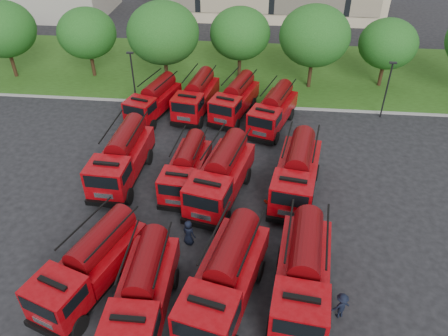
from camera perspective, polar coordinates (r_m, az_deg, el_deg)
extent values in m
plane|color=black|center=(26.22, 0.44, -10.78)|extent=(140.00, 140.00, 0.00)
cube|color=#224311|center=(47.81, 3.38, 12.65)|extent=(70.00, 16.00, 0.12)
cube|color=gray|center=(40.52, 2.79, 8.09)|extent=(70.00, 0.30, 0.14)
cylinder|color=#382314|center=(50.56, -25.81, 12.00)|extent=(0.36, 0.36, 2.62)
ellipsoid|color=#164413|center=(49.36, -26.96, 15.88)|extent=(6.30, 6.30, 5.36)
cylinder|color=#382314|center=(47.92, -16.75, 12.71)|extent=(0.36, 0.36, 2.38)
ellipsoid|color=#164413|center=(46.75, -17.48, 16.47)|extent=(5.71, 5.71, 4.86)
cylinder|color=#382314|center=(44.18, -7.53, 12.23)|extent=(0.36, 0.36, 2.80)
ellipsoid|color=#164413|center=(42.73, -7.96, 17.08)|extent=(6.72, 6.72, 5.71)
cylinder|color=#382314|center=(45.56, 2.01, 13.05)|extent=(0.36, 0.36, 2.45)
ellipsoid|color=#164413|center=(44.31, 2.11, 17.17)|extent=(5.88, 5.88, 5.00)
cylinder|color=#382314|center=(44.28, 11.15, 11.87)|extent=(0.36, 0.36, 2.73)
ellipsoid|color=#164413|center=(42.87, 11.76, 16.56)|extent=(6.55, 6.55, 5.57)
cylinder|color=#382314|center=(46.49, 19.80, 11.30)|extent=(0.36, 0.36, 2.27)
ellipsoid|color=#164413|center=(45.34, 20.64, 14.95)|extent=(5.46, 5.46, 4.64)
cylinder|color=black|center=(40.45, -11.73, 11.16)|extent=(0.14, 0.14, 5.00)
cube|color=black|center=(39.47, -12.19, 14.50)|extent=(0.60, 0.25, 0.12)
cylinder|color=black|center=(40.15, 20.43, 9.39)|extent=(0.14, 0.14, 5.00)
cube|color=black|center=(39.16, 21.22, 12.69)|extent=(0.60, 0.25, 0.12)
cube|color=black|center=(25.08, -16.62, -13.49)|extent=(4.56, 7.43, 0.30)
cube|color=black|center=(23.78, -22.24, -19.17)|extent=(2.46, 1.09, 0.35)
cube|color=maroon|center=(23.26, -20.93, -15.54)|extent=(3.07, 2.92, 1.97)
cube|color=black|center=(22.53, -23.17, -16.69)|extent=(2.01, 0.76, 0.86)
cube|color=maroon|center=(25.00, -15.34, -10.61)|extent=(3.89, 5.20, 1.31)
cylinder|color=#530407|center=(24.26, -15.74, -8.87)|extent=(2.85, 4.50, 1.51)
cylinder|color=black|center=(24.77, -22.64, -16.51)|extent=(0.71, 1.16, 1.11)
cylinder|color=black|center=(23.54, -18.45, -18.91)|extent=(0.71, 1.16, 1.11)
cylinder|color=black|center=(26.59, -16.07, -10.10)|extent=(0.71, 1.16, 1.11)
cylinder|color=black|center=(25.44, -11.94, -11.91)|extent=(0.71, 1.16, 1.11)
cube|color=black|center=(23.41, -10.20, -17.04)|extent=(2.31, 6.88, 0.29)
cube|color=maroon|center=(21.24, -12.10, -20.27)|extent=(2.42, 2.18, 1.91)
cube|color=maroon|center=(23.44, -9.78, -13.80)|extent=(2.44, 4.53, 1.28)
cylinder|color=#530407|center=(22.66, -10.05, -12.10)|extent=(1.50, 4.13, 1.47)
cylinder|color=black|center=(24.79, -11.80, -13.61)|extent=(0.35, 1.08, 1.08)
cylinder|color=black|center=(24.31, -6.52, -14.18)|extent=(0.35, 1.08, 1.08)
cube|color=black|center=(23.44, 0.18, -15.81)|extent=(4.19, 7.95, 0.32)
cube|color=maroon|center=(21.03, -2.25, -19.05)|extent=(3.13, 2.93, 2.11)
cube|color=black|center=(20.01, -3.61, -20.93)|extent=(2.22, 0.58, 0.92)
cube|color=maroon|center=(23.50, 1.15, -12.35)|extent=(3.74, 5.46, 1.41)
cylinder|color=#530407|center=(22.65, 1.19, -10.43)|extent=(2.64, 4.80, 1.62)
cylinder|color=black|center=(22.32, -5.56, -20.48)|extent=(0.65, 1.25, 1.19)
cylinder|color=black|center=(24.97, -1.09, -11.89)|extent=(0.65, 1.25, 1.19)
cylinder|color=black|center=(24.50, 4.54, -13.28)|extent=(0.65, 1.25, 1.19)
cube|color=black|center=(23.99, 9.98, -14.99)|extent=(3.29, 7.68, 0.32)
cube|color=maroon|center=(21.48, 9.80, -18.23)|extent=(2.86, 2.63, 2.07)
cube|color=black|center=(20.40, 9.67, -20.13)|extent=(2.22, 0.31, 0.90)
cube|color=maroon|center=(24.12, 10.40, -11.58)|extent=(3.16, 5.16, 1.38)
cylinder|color=#530407|center=(23.31, 10.70, -9.72)|extent=(2.10, 4.62, 1.60)
cylinder|color=black|center=(22.42, 6.09, -20.19)|extent=(0.51, 1.21, 1.17)
cylinder|color=black|center=(25.32, 7.48, -11.46)|extent=(0.51, 1.21, 1.17)
cylinder|color=black|center=(25.40, 13.08, -12.13)|extent=(0.51, 1.21, 1.17)
cube|color=black|center=(31.97, -12.91, -0.16)|extent=(2.81, 7.49, 0.32)
cube|color=black|center=(29.34, -15.27, -4.54)|extent=(2.64, 0.40, 0.37)
cube|color=maroon|center=(29.43, -14.81, -1.19)|extent=(2.70, 2.45, 2.05)
cube|color=black|center=(28.30, -15.79, -1.87)|extent=(2.21, 0.17, 0.90)
cube|color=maroon|center=(32.37, -12.44, 2.25)|extent=(2.83, 4.97, 1.37)
cylinder|color=#530407|center=(31.77, -12.70, 3.92)|extent=(1.81, 4.50, 1.58)
cylinder|color=black|center=(30.51, -16.69, -3.13)|extent=(0.43, 1.18, 1.16)
cylinder|color=black|center=(29.64, -12.40, -3.64)|extent=(0.43, 1.18, 1.16)
cylinder|color=black|center=(33.87, -13.76, 1.77)|extent=(0.43, 1.18, 1.16)
cylinder|color=black|center=(33.08, -9.85, 1.44)|extent=(0.43, 1.18, 1.16)
cube|color=black|center=(30.57, -4.83, -1.37)|extent=(2.69, 6.50, 0.27)
cube|color=black|center=(28.25, -6.54, -5.34)|extent=(2.27, 0.45, 0.32)
cube|color=maroon|center=(28.32, -6.09, -2.37)|extent=(2.40, 2.20, 1.76)
cube|color=black|center=(27.32, -6.73, -3.00)|extent=(1.89, 0.23, 0.77)
cube|color=maroon|center=(30.90, -4.42, 0.80)|extent=(2.61, 4.35, 1.17)
cylinder|color=#530407|center=(30.36, -4.50, 2.27)|extent=(1.72, 3.91, 1.36)
cylinder|color=black|center=(29.17, -8.01, -4.02)|extent=(0.41, 1.02, 0.99)
cylinder|color=black|center=(28.65, -4.05, -4.58)|extent=(0.41, 1.02, 0.99)
cylinder|color=black|center=(32.12, -5.85, 0.47)|extent=(0.41, 1.02, 0.99)
cylinder|color=black|center=(31.65, -2.24, 0.04)|extent=(0.41, 1.02, 0.99)
cube|color=black|center=(29.50, -0.36, -2.57)|extent=(4.06, 7.78, 0.32)
cube|color=black|center=(26.89, -3.00, -7.44)|extent=(2.64, 0.86, 0.37)
cube|color=maroon|center=(26.90, -2.14, -3.82)|extent=(3.06, 2.86, 2.07)
cube|color=black|center=(25.75, -3.09, -4.62)|extent=(2.18, 0.56, 0.90)
cube|color=maroon|center=(29.86, 0.36, 0.03)|extent=(3.64, 5.34, 1.38)
cylinder|color=#530407|center=(29.20, 0.37, 1.81)|extent=(2.56, 4.70, 1.59)
cylinder|color=black|center=(27.96, -4.59, -5.59)|extent=(0.63, 1.22, 1.17)
cylinder|color=black|center=(27.30, 0.18, -6.71)|extent=(0.63, 1.22, 1.17)
cylinder|color=black|center=(31.31, -1.33, -0.20)|extent=(0.63, 1.22, 1.17)
cylinder|color=black|center=(30.72, 2.95, -1.06)|extent=(0.63, 1.22, 1.17)
cube|color=black|center=(30.15, 9.29, -2.15)|extent=(3.61, 7.69, 0.32)
cube|color=black|center=(27.34, 8.24, -6.97)|extent=(2.65, 0.69, 0.37)
cube|color=maroon|center=(27.44, 8.83, -3.39)|extent=(2.93, 2.71, 2.06)
cube|color=black|center=(26.23, 8.57, -4.19)|extent=(2.20, 0.42, 0.90)
cube|color=maroon|center=(30.58, 9.73, 0.40)|extent=(3.35, 5.21, 1.37)
cylinder|color=#530407|center=(29.95, 9.94, 2.14)|extent=(2.29, 4.63, 1.58)
cylinder|color=black|center=(28.20, 6.09, -5.28)|extent=(0.55, 1.21, 1.16)
cylinder|color=black|center=(28.08, 10.99, -6.07)|extent=(0.55, 1.21, 1.16)
cylinder|color=black|center=(31.81, 7.56, 0.11)|extent=(0.55, 1.21, 1.16)
cylinder|color=black|center=(31.71, 11.89, -0.57)|extent=(0.55, 1.21, 1.16)
cube|color=black|center=(39.32, -9.02, 7.60)|extent=(3.85, 6.76, 0.28)
cube|color=black|center=(36.98, -11.49, 5.23)|extent=(2.27, 0.87, 0.32)
cube|color=maroon|center=(37.21, -10.84, 7.44)|extent=(2.73, 2.57, 1.79)
cube|color=black|center=(36.27, -11.75, 7.27)|extent=(1.86, 0.59, 0.78)
cube|color=maroon|center=(39.74, -8.40, 9.18)|extent=(3.35, 4.69, 1.19)
cylinder|color=#530407|center=(39.31, -8.52, 10.45)|extent=(2.41, 4.09, 1.38)
cylinder|color=black|center=(38.15, -12.15, 6.09)|extent=(0.59, 1.06, 1.01)
cylinder|color=black|center=(37.11, -9.39, 5.53)|extent=(0.59, 1.06, 1.01)
cylinder|color=black|center=(41.10, -9.16, 8.77)|extent=(0.59, 1.06, 1.01)
cylinder|color=black|center=(40.14, -6.52, 8.30)|extent=(0.59, 1.06, 1.01)
cube|color=black|center=(39.42, -3.57, 8.12)|extent=(3.32, 7.01, 0.29)
cube|color=black|center=(36.65, -5.25, 5.60)|extent=(2.41, 0.64, 0.34)
cube|color=maroon|center=(36.99, -4.76, 7.95)|extent=(2.68, 2.48, 1.88)
cube|color=black|center=(35.90, -5.37, 7.77)|extent=(2.00, 0.39, 0.82)
cube|color=maroon|center=(39.95, -3.13, 9.78)|extent=(3.07, 4.76, 1.25)
cylinder|color=#530407|center=(39.51, -3.18, 11.11)|extent=(2.11, 4.23, 1.44)
cylinder|color=black|center=(37.76, -6.37, 6.43)|extent=(0.51, 1.10, 1.06)
cylinder|color=black|center=(37.08, -3.15, 6.01)|extent=(0.51, 1.10, 1.06)
cylinder|color=black|center=(41.24, -4.28, 9.28)|extent=(0.51, 1.10, 1.06)
cylinder|color=black|center=(40.61, -1.29, 8.93)|extent=(0.51, 1.10, 1.06)
cube|color=black|center=(38.95, 1.42, 7.79)|extent=(3.97, 6.94, 0.28)
cube|color=black|center=(36.28, -0.50, 5.40)|extent=(2.32, 0.90, 0.33)
cube|color=maroon|center=(36.60, 0.16, 7.69)|extent=(2.81, 2.65, 1.84)
cube|color=black|center=(35.54, -0.49, 7.53)|extent=(1.91, 0.61, 0.80)
cube|color=maroon|center=(39.46, 1.99, 9.42)|extent=(3.45, 4.81, 1.22)
cylinder|color=#530407|center=(39.02, 2.02, 10.73)|extent=(2.49, 4.19, 1.41)
cylinder|color=black|center=(37.38, -1.50, 6.31)|extent=(0.61, 1.09, 1.04)
cylinder|color=black|center=(36.68, 1.62, 5.66)|extent=(0.61, 1.09, 1.04)
cylinder|color=black|center=(40.74, 0.85, 9.01)|extent=(0.61, 1.09, 1.04)
cylinder|color=black|center=(40.09, 3.76, 8.45)|extent=(0.61, 1.09, 1.04)
cube|color=black|center=(37.39, 6.37, 6.26)|extent=(4.15, 7.00, 0.29)
cube|color=black|center=(34.65, 4.58, 3.65)|extent=(2.33, 0.97, 0.33)
cube|color=maroon|center=(34.96, 5.29, 6.08)|extent=(2.86, 2.71, 1.85)
cube|color=black|center=(33.87, 4.72, 5.88)|extent=(1.91, 0.67, 0.81)
cube|color=maroon|center=(37.90, 6.95, 7.97)|extent=(3.57, 4.88, 1.24)
cylinder|color=#530407|center=(37.43, 7.07, 9.33)|extent=(2.60, 4.24, 1.43)
cylinder|color=black|center=(35.71, 3.43, 4.69)|extent=(0.64, 1.10, 1.05)
cylinder|color=black|center=(35.14, 6.76, 3.91)|extent=(0.64, 1.10, 1.05)
cylinder|color=black|center=(39.14, 5.64, 7.62)|extent=(0.64, 1.10, 1.05)
cylinder|color=black|center=(38.62, 8.72, 6.94)|extent=(0.64, 1.10, 1.05)
imported|color=black|center=(24.16, 14.72, -18.14)|extent=(1.18, 0.92, 1.62)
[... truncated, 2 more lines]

